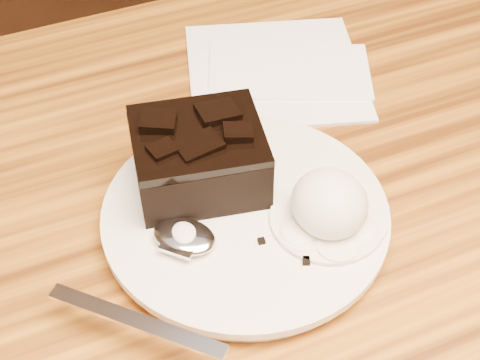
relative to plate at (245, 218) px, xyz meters
name	(u,v)px	position (x,y,z in m)	size (l,w,h in m)	color
plate	(245,218)	(0.00, 0.00, 0.00)	(0.21, 0.21, 0.02)	white
brownie	(199,160)	(-0.02, 0.04, 0.03)	(0.09, 0.08, 0.04)	black
ice_cream_scoop	(329,203)	(0.05, -0.03, 0.03)	(0.05, 0.06, 0.05)	white
melt_puddle	(327,219)	(0.05, -0.03, 0.01)	(0.08, 0.08, 0.00)	silver
spoon	(185,238)	(-0.05, -0.01, 0.01)	(0.03, 0.18, 0.01)	silver
napkin	(275,70)	(0.10, 0.16, -0.01)	(0.16, 0.16, 0.01)	white
crumb_a	(306,261)	(0.02, -0.06, 0.01)	(0.01, 0.01, 0.00)	black
crumb_b	(261,241)	(0.00, -0.03, 0.01)	(0.01, 0.01, 0.00)	black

